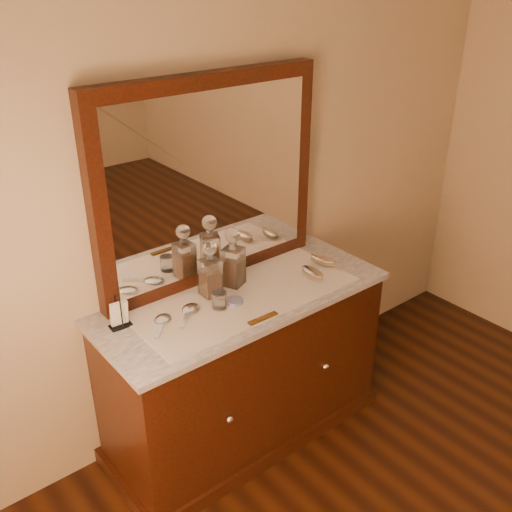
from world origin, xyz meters
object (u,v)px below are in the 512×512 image
(mirror_frame, at_px, (210,182))
(comb, at_px, (263,318))
(brush_far, at_px, (323,260))
(hand_mirror_outer, at_px, (162,321))
(decanter_left, at_px, (210,274))
(dresser_cabinet, at_px, (244,369))
(pin_dish, at_px, (234,301))
(hand_mirror_inner, at_px, (190,311))
(decanter_right, at_px, (233,263))
(brush_near, at_px, (313,273))
(napkin_rack, at_px, (119,315))

(mirror_frame, distance_m, comb, 0.68)
(mirror_frame, distance_m, brush_far, 0.75)
(hand_mirror_outer, bearing_deg, mirror_frame, 26.94)
(comb, xyz_separation_m, decanter_left, (-0.06, 0.32, 0.11))
(dresser_cabinet, height_order, decanter_left, decanter_left)
(pin_dish, distance_m, brush_far, 0.60)
(brush_far, bearing_deg, decanter_left, 170.68)
(hand_mirror_inner, bearing_deg, hand_mirror_outer, 178.47)
(dresser_cabinet, relative_size, hand_mirror_inner, 7.47)
(pin_dish, relative_size, brush_far, 0.53)
(mirror_frame, bearing_deg, hand_mirror_outer, -153.06)
(hand_mirror_outer, bearing_deg, decanter_right, 9.98)
(comb, relative_size, hand_mirror_inner, 0.82)
(mirror_frame, distance_m, decanter_right, 0.40)
(decanter_right, xyz_separation_m, hand_mirror_outer, (-0.45, -0.08, -0.11))
(pin_dish, xyz_separation_m, brush_near, (0.45, -0.05, 0.01))
(decanter_right, bearing_deg, comb, -104.27)
(decanter_left, bearing_deg, dresser_cabinet, -37.67)
(napkin_rack, xyz_separation_m, hand_mirror_outer, (0.15, -0.10, -0.05))
(decanter_right, height_order, brush_far, decanter_right)
(pin_dish, distance_m, hand_mirror_outer, 0.35)
(pin_dish, bearing_deg, hand_mirror_inner, 164.31)
(pin_dish, xyz_separation_m, hand_mirror_outer, (-0.35, 0.06, 0.00))
(decanter_left, height_order, hand_mirror_inner, decanter_left)
(pin_dish, height_order, hand_mirror_inner, hand_mirror_inner)
(dresser_cabinet, xyz_separation_m, napkin_rack, (-0.58, 0.13, 0.50))
(comb, bearing_deg, decanter_left, 102.56)
(pin_dish, distance_m, napkin_rack, 0.53)
(mirror_frame, height_order, decanter_right, mirror_frame)
(decanter_left, height_order, hand_mirror_outer, decanter_left)
(comb, height_order, hand_mirror_inner, hand_mirror_inner)
(napkin_rack, xyz_separation_m, decanter_right, (0.60, -0.02, 0.06))
(dresser_cabinet, bearing_deg, decanter_left, 142.33)
(comb, relative_size, brush_far, 0.96)
(brush_far, bearing_deg, hand_mirror_inner, 177.33)
(comb, xyz_separation_m, decanter_right, (0.08, 0.33, 0.11))
(decanter_left, xyz_separation_m, hand_mirror_outer, (-0.30, -0.06, -0.10))
(brush_far, distance_m, hand_mirror_outer, 0.95)
(mirror_frame, bearing_deg, dresser_cabinet, -90.00)
(decanter_left, bearing_deg, brush_far, -9.32)
(mirror_frame, bearing_deg, hand_mirror_inner, -142.28)
(napkin_rack, distance_m, brush_near, 0.98)
(napkin_rack, bearing_deg, decanter_left, -4.02)
(dresser_cabinet, xyz_separation_m, pin_dish, (-0.08, -0.03, 0.45))
(mirror_frame, relative_size, brush_near, 7.72)
(comb, xyz_separation_m, hand_mirror_inner, (-0.22, 0.25, 0.00))
(napkin_rack, bearing_deg, comb, -34.06)
(hand_mirror_inner, bearing_deg, comb, -48.24)
(hand_mirror_outer, bearing_deg, pin_dish, -10.12)
(dresser_cabinet, distance_m, hand_mirror_inner, 0.53)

